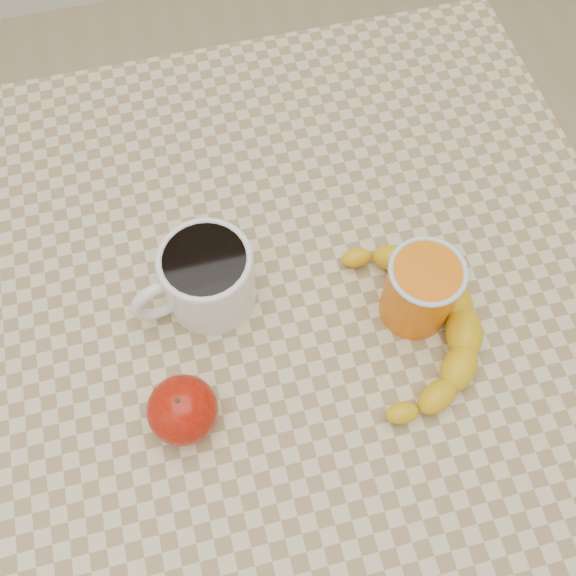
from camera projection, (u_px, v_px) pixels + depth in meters
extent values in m
plane|color=tan|center=(288.00, 448.00, 1.38)|extent=(3.00, 3.00, 0.00)
cube|color=beige|center=(288.00, 304.00, 0.73)|extent=(0.80, 0.80, 0.04)
cube|color=olive|center=(288.00, 321.00, 0.78)|extent=(0.74, 0.74, 0.06)
cylinder|color=olive|center=(574.00, 565.00, 0.95)|extent=(0.05, 0.05, 0.71)
cylinder|color=olive|center=(57.00, 267.00, 1.18)|extent=(0.05, 0.05, 0.71)
cylinder|color=olive|center=(416.00, 190.00, 1.26)|extent=(0.05, 0.05, 0.71)
cylinder|color=white|center=(209.00, 278.00, 0.68)|extent=(0.12, 0.12, 0.08)
cylinder|color=black|center=(205.00, 261.00, 0.65)|extent=(0.09, 0.09, 0.01)
torus|color=white|center=(204.00, 259.00, 0.64)|extent=(0.10, 0.10, 0.01)
torus|color=white|center=(159.00, 300.00, 0.67)|extent=(0.06, 0.03, 0.06)
cylinder|color=orange|center=(420.00, 291.00, 0.67)|extent=(0.07, 0.07, 0.09)
torus|color=silver|center=(428.00, 271.00, 0.63)|extent=(0.08, 0.08, 0.01)
ellipsoid|color=#880B04|center=(183.00, 410.00, 0.62)|extent=(0.08, 0.08, 0.06)
cylinder|color=#382311|center=(178.00, 402.00, 0.60)|extent=(0.01, 0.01, 0.01)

